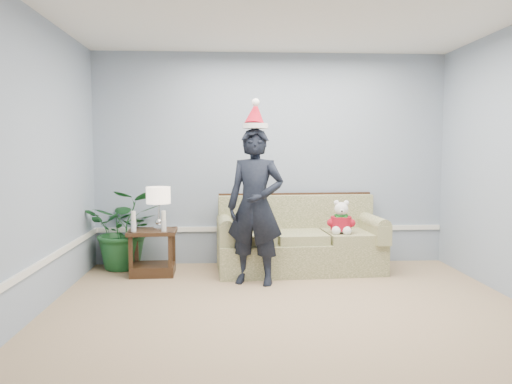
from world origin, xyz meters
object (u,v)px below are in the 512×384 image
object	(u,v)px
teddy_bear	(341,221)
man	(255,206)
houseplant	(125,229)
table_lamp	(158,197)
side_table	(153,257)
sofa	(299,243)

from	to	relation	value
teddy_bear	man	bearing A→B (deg)	-150.73
houseplant	teddy_bear	xyz separation A→B (m)	(2.61, -0.41, 0.13)
table_lamp	teddy_bear	xyz separation A→B (m)	(2.15, -0.08, -0.29)
table_lamp	houseplant	xyz separation A→B (m)	(-0.46, 0.33, -0.42)
side_table	table_lamp	xyz separation A→B (m)	(0.07, 0.02, 0.71)
table_lamp	houseplant	distance (m)	0.71
man	houseplant	bearing A→B (deg)	169.20
sofa	side_table	distance (m)	1.76
sofa	table_lamp	distance (m)	1.78
table_lamp	teddy_bear	bearing A→B (deg)	-2.21
side_table	man	bearing A→B (deg)	-20.86
side_table	houseplant	size ratio (longest dim) A/B	0.57
side_table	table_lamp	distance (m)	0.71
teddy_bear	side_table	bearing A→B (deg)	-172.75
man	teddy_bear	bearing A→B (deg)	36.27
houseplant	man	bearing A→B (deg)	-26.78
side_table	houseplant	xyz separation A→B (m)	(-0.39, 0.34, 0.29)
sofa	side_table	bearing A→B (deg)	-178.66
houseplant	man	size ratio (longest dim) A/B	0.58
table_lamp	teddy_bear	world-z (taller)	table_lamp
sofa	man	size ratio (longest dim) A/B	1.18
side_table	table_lamp	bearing A→B (deg)	11.84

